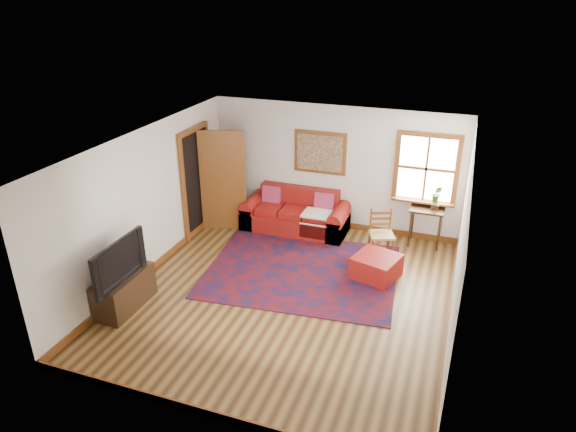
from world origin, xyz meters
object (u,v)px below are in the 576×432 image
at_px(red_leather_sofa, 296,217).
at_px(media_cabinet, 124,291).
at_px(side_table, 427,214).
at_px(red_ottoman, 376,267).
at_px(ladder_back_chair, 381,232).

xyz_separation_m(red_leather_sofa, media_cabinet, (-1.59, -3.51, 0.01)).
relative_size(side_table, media_cabinet, 0.72).
bearing_deg(media_cabinet, side_table, 41.90).
bearing_deg(red_leather_sofa, side_table, 4.31).
distance_m(red_leather_sofa, media_cabinet, 3.85).
relative_size(red_ottoman, media_cabinet, 0.67).
height_order(red_ottoman, media_cabinet, media_cabinet).
xyz_separation_m(red_leather_sofa, side_table, (2.53, 0.19, 0.35)).
bearing_deg(ladder_back_chair, red_leather_sofa, 163.16).
xyz_separation_m(red_leather_sofa, red_ottoman, (1.89, -1.32, -0.08)).
relative_size(red_leather_sofa, media_cabinet, 2.04).
xyz_separation_m(ladder_back_chair, media_cabinet, (-3.40, -2.96, -0.20)).
bearing_deg(side_table, media_cabinet, -138.10).
bearing_deg(red_ottoman, ladder_back_chair, 112.36).
height_order(ladder_back_chair, media_cabinet, ladder_back_chair).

